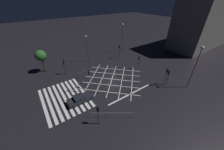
# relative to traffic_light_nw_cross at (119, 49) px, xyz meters

# --- Properties ---
(ground_plane) EXTENTS (200.00, 200.00, 0.00)m
(ground_plane) POSITION_rel_traffic_light_nw_cross_xyz_m (8.07, -8.27, -3.01)
(ground_plane) COLOR black
(road_markings) EXTENTS (15.78, 22.71, 0.01)m
(road_markings) POSITION_rel_traffic_light_nw_cross_xyz_m (8.36, -15.85, -3.01)
(road_markings) COLOR silver
(road_markings) RESTS_ON ground_plane
(office_building) EXTENTS (10.06, 32.46, 18.35)m
(office_building) POSITION_rel_traffic_light_nw_cross_xyz_m (8.07, 34.40, 6.16)
(office_building) COLOR slate
(office_building) RESTS_ON ground_plane
(traffic_light_nw_cross) EXTENTS (0.36, 0.39, 4.22)m
(traffic_light_nw_cross) POSITION_rel_traffic_light_nw_cross_xyz_m (0.00, 0.00, 0.00)
(traffic_light_nw_cross) COLOR #2D2D30
(traffic_light_nw_cross) RESTS_ON ground_plane
(traffic_light_sw_cross) EXTENTS (0.36, 0.39, 4.01)m
(traffic_light_sw_cross) POSITION_rel_traffic_light_nw_cross_xyz_m (-0.15, -16.21, -0.14)
(traffic_light_sw_cross) COLOR #2D2D30
(traffic_light_sw_cross) RESTS_ON ground_plane
(traffic_light_median_north) EXTENTS (0.36, 0.39, 3.50)m
(traffic_light_median_north) POSITION_rel_traffic_light_nw_cross_xyz_m (7.85, 0.21, -0.51)
(traffic_light_median_north) COLOR #2D2D30
(traffic_light_median_north) RESTS_ON ground_plane
(traffic_light_ne_cross) EXTENTS (0.36, 0.39, 4.17)m
(traffic_light_ne_cross) POSITION_rel_traffic_light_nw_cross_xyz_m (16.34, -0.57, -0.04)
(traffic_light_ne_cross) COLOR #2D2D30
(traffic_light_ne_cross) RESTS_ON ground_plane
(traffic_light_sw_main) EXTENTS (0.39, 0.36, 3.30)m
(traffic_light_sw_main) POSITION_rel_traffic_light_nw_cross_xyz_m (-0.11, -16.33, -0.65)
(traffic_light_sw_main) COLOR #2D2D30
(traffic_light_sw_main) RESTS_ON ground_plane
(traffic_light_se_main) EXTENTS (0.39, 0.36, 3.58)m
(traffic_light_se_main) POSITION_rel_traffic_light_nw_cross_xyz_m (16.68, -16.67, -0.45)
(traffic_light_se_main) COLOR #2D2D30
(traffic_light_se_main) RESTS_ON ground_plane
(traffic_light_ne_main) EXTENTS (0.39, 0.36, 3.50)m
(traffic_light_ne_main) POSITION_rel_traffic_light_nw_cross_xyz_m (16.40, 0.25, -0.51)
(traffic_light_ne_main) COLOR #2D2D30
(traffic_light_ne_main) RESTS_ON ground_plane
(traffic_light_median_south) EXTENTS (0.36, 2.68, 4.37)m
(traffic_light_median_south) POSITION_rel_traffic_light_nw_cross_xyz_m (8.01, -14.86, 0.21)
(traffic_light_median_south) COLOR #2D2D30
(traffic_light_median_south) RESTS_ON ground_plane
(street_lamp_east) EXTENTS (0.47, 0.47, 7.52)m
(street_lamp_east) POSITION_rel_traffic_light_nw_cross_xyz_m (-3.50, -8.65, 2.12)
(street_lamp_east) COLOR #2D2D30
(street_lamp_east) RESTS_ON ground_plane
(street_lamp_west) EXTENTS (0.57, 0.57, 8.99)m
(street_lamp_west) POSITION_rel_traffic_light_nw_cross_xyz_m (19.59, 2.91, 3.56)
(street_lamp_west) COLOR #2D2D30
(street_lamp_west) RESTS_ON ground_plane
(street_lamp_far) EXTENTS (0.55, 0.55, 9.08)m
(street_lamp_far) POSITION_rel_traffic_light_nw_cross_xyz_m (-4.03, 4.20, 3.50)
(street_lamp_far) COLOR #2D2D30
(street_lamp_far) RESTS_ON ground_plane
(street_tree_near) EXTENTS (2.56, 2.56, 5.63)m
(street_tree_near) POSITION_rel_traffic_light_nw_cross_xyz_m (-4.51, -20.16, 1.28)
(street_tree_near) COLOR #38281C
(street_tree_near) RESTS_ON ground_plane
(waiting_car) EXTENTS (1.89, 4.43, 1.34)m
(waiting_car) POSITION_rel_traffic_light_nw_cross_xyz_m (10.70, -17.21, -2.38)
(waiting_car) COLOR black
(waiting_car) RESTS_ON ground_plane
(pedestrian_railing) EXTENTS (3.84, 5.49, 1.05)m
(pedestrian_railing) POSITION_rel_traffic_light_nw_cross_xyz_m (16.90, -14.43, -2.35)
(pedestrian_railing) COLOR #9EA0A5
(pedestrian_railing) RESTS_ON ground_plane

